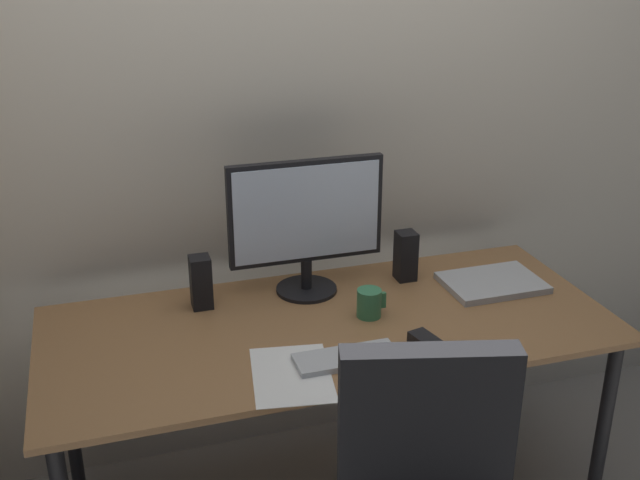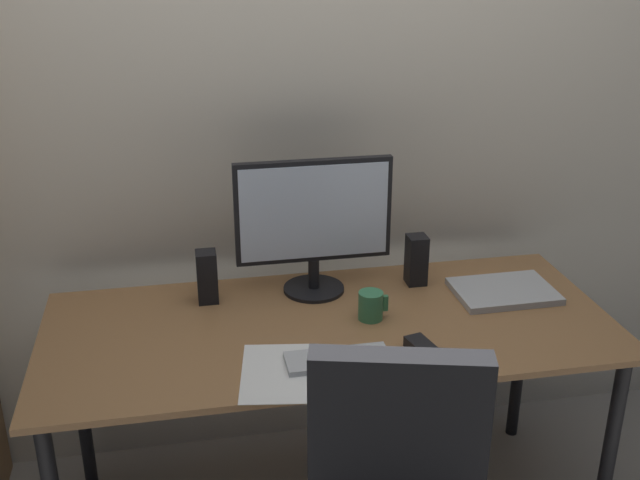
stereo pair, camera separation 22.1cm
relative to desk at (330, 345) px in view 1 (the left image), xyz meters
The scene contains 10 objects.
back_wall 0.84m from the desk, 90.00° to the left, with size 6.40×0.10×2.60m, color beige.
desk is the anchor object (origin of this frame).
monitor 0.40m from the desk, 91.53° to the left, with size 0.50×0.20×0.45m.
keyboard 0.24m from the desk, 95.89° to the right, with size 0.29×0.11×0.02m, color #B7BABC.
mouse 0.32m from the desk, 44.06° to the right, with size 0.06×0.10×0.03m, color black.
coffee_mug 0.18m from the desk, ahead, with size 0.09×0.08×0.09m.
laptop 0.61m from the desk, ahead, with size 0.32×0.23×0.02m, color #B7BABC.
speaker_left 0.45m from the desk, 147.72° to the left, with size 0.06×0.07×0.17m, color black.
speaker_right 0.44m from the desk, 33.20° to the left, with size 0.06×0.07×0.17m, color black.
paper_sheet 0.32m from the desk, 127.39° to the right, with size 0.21×0.30×0.00m, color white.
Camera 1 is at (-0.63, -1.94, 1.86)m, focal length 42.96 mm.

